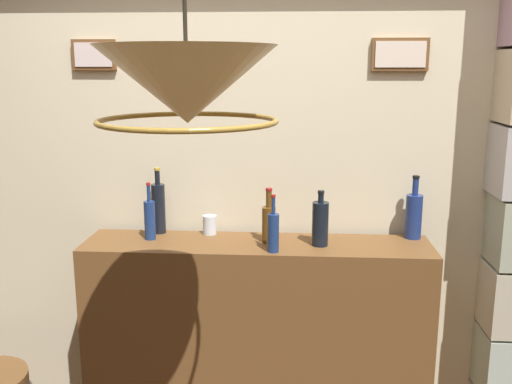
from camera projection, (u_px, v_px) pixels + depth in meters
panelled_rear_partition at (260, 168)px, 2.80m from camera, size 3.54×0.15×2.66m
bar_shelf_unit at (257, 352)px, 2.74m from camera, size 1.59×0.35×1.09m
liquor_bottle_gin at (150, 219)px, 2.66m from camera, size 0.05×0.05×0.27m
liquor_bottle_amaro at (269, 222)px, 2.61m from camera, size 0.06×0.06×0.25m
liquor_bottle_whiskey at (273, 232)px, 2.48m from camera, size 0.05×0.05×0.26m
liquor_bottle_mezcal at (320, 223)px, 2.57m from camera, size 0.07×0.07×0.25m
liquor_bottle_rum at (414, 215)px, 2.68m from camera, size 0.08×0.08×0.30m
liquor_bottle_port at (158, 207)px, 2.76m from camera, size 0.07×0.07×0.32m
glass_tumbler_rocks at (210, 225)px, 2.76m from camera, size 0.07×0.07×0.09m
pendant_lamp at (187, 87)px, 1.64m from camera, size 0.53×0.53×0.53m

